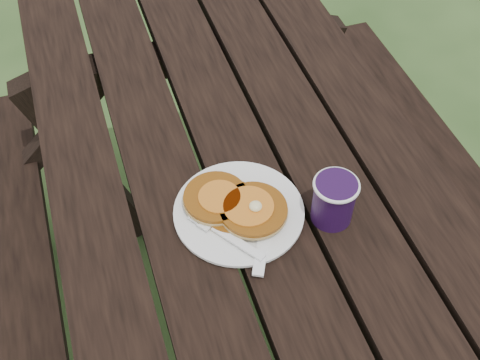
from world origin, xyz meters
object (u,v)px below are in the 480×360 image
object	(u,v)px
pancake_stack	(236,205)
picnic_table	(265,328)
coffee_cup	(334,198)
plate	(239,212)

from	to	relation	value
pancake_stack	picnic_table	bearing A→B (deg)	-51.05
picnic_table	pancake_stack	distance (m)	0.41
coffee_cup	picnic_table	bearing A→B (deg)	179.06
picnic_table	plate	xyz separation A→B (m)	(-0.04, 0.06, 0.39)
pancake_stack	coffee_cup	size ratio (longest dim) A/B	1.88
plate	pancake_stack	world-z (taller)	pancake_stack
plate	coffee_cup	xyz separation A→B (m)	(0.16, -0.06, 0.05)
picnic_table	coffee_cup	bearing A→B (deg)	-0.94
plate	coffee_cup	size ratio (longest dim) A/B	2.48
plate	pancake_stack	xyz separation A→B (m)	(-0.01, 0.00, 0.02)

